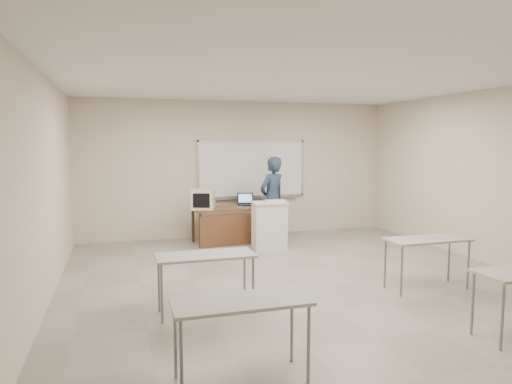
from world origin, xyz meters
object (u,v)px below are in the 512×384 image
object	(u,v)px
podium	(269,225)
mouse	(241,207)
instructor_desk	(230,217)
crt_monitor	(204,199)
keyboard	(275,200)
laptop	(245,202)
whiteboard	(252,170)
presenter	(272,199)

from	to	relation	value
podium	mouse	distance (m)	0.79
mouse	instructor_desk	bearing A→B (deg)	154.53
podium	crt_monitor	world-z (taller)	crt_monitor
mouse	keyboard	xyz separation A→B (m)	(0.58, -0.52, 0.18)
podium	mouse	bearing A→B (deg)	129.24
instructor_desk	laptop	world-z (taller)	laptop
instructor_desk	laptop	xyz separation A→B (m)	(0.40, 0.27, 0.25)
whiteboard	crt_monitor	xyz separation A→B (m)	(-1.25, -0.79, -0.53)
presenter	podium	bearing A→B (deg)	38.19
instructor_desk	mouse	bearing A→B (deg)	-28.16
podium	crt_monitor	distance (m)	1.44
instructor_desk	mouse	xyz separation A→B (m)	(0.20, -0.09, 0.21)
crt_monitor	keyboard	xyz separation A→B (m)	(1.33, -0.60, -0.01)
crt_monitor	keyboard	distance (m)	1.45
keyboard	laptop	bearing A→B (deg)	112.84
laptop	presenter	size ratio (longest dim) A/B	0.19
whiteboard	mouse	bearing A→B (deg)	-119.95
laptop	presenter	distance (m)	0.60
instructor_desk	podium	size ratio (longest dim) A/B	1.62
instructor_desk	crt_monitor	xyz separation A→B (m)	(-0.55, -0.01, 0.40)
crt_monitor	podium	bearing A→B (deg)	-9.97
podium	keyboard	bearing A→B (deg)	31.93
instructor_desk	crt_monitor	size ratio (longest dim) A/B	3.08
mouse	presenter	bearing A→B (deg)	0.49
instructor_desk	keyboard	bearing A→B (deg)	-42.50
crt_monitor	mouse	world-z (taller)	crt_monitor
laptop	whiteboard	bearing A→B (deg)	69.55
crt_monitor	keyboard	size ratio (longest dim) A/B	1.10
whiteboard	instructor_desk	distance (m)	1.40
crt_monitor	laptop	bearing A→B (deg)	36.39
crt_monitor	presenter	world-z (taller)	presenter
mouse	keyboard	world-z (taller)	keyboard
laptop	presenter	world-z (taller)	presenter
mouse	presenter	xyz separation A→B (m)	(0.70, 0.03, 0.13)
whiteboard	keyboard	bearing A→B (deg)	-86.86
crt_monitor	laptop	xyz separation A→B (m)	(0.95, 0.28, -0.14)
whiteboard	presenter	bearing A→B (deg)	-76.66
crt_monitor	instructor_desk	bearing A→B (deg)	21.21
whiteboard	laptop	bearing A→B (deg)	-120.40
instructor_desk	crt_monitor	distance (m)	0.68
crt_monitor	presenter	size ratio (longest dim) A/B	0.27
whiteboard	laptop	xyz separation A→B (m)	(-0.30, -0.51, -0.67)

